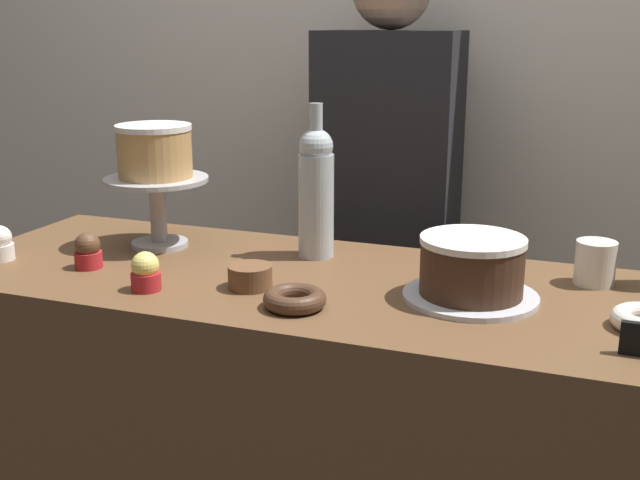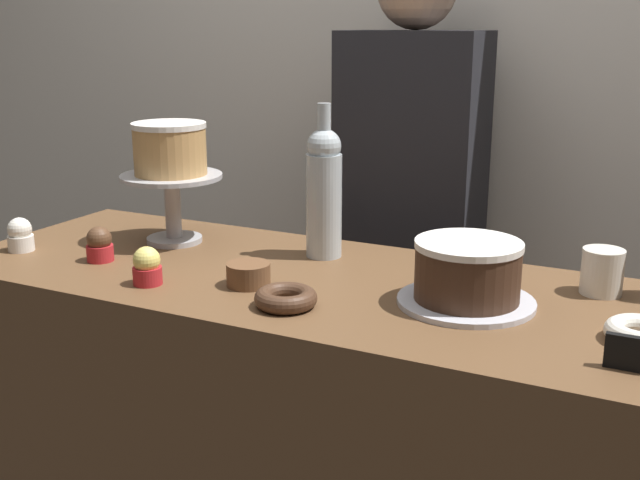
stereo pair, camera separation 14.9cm
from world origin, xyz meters
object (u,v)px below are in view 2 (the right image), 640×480
at_px(wine_bottle_clear, 324,190).
at_px(coffee_cup_ceramic, 602,272).
at_px(cake_stand_pedestal, 172,196).
at_px(white_layer_cake, 170,149).
at_px(chocolate_round_cake, 468,270).
at_px(cupcake_lemon, 147,267).
at_px(barista_figure, 409,246).
at_px(donut_chocolate, 286,298).
at_px(price_sign_chalkboard, 630,353).
at_px(cupcake_chocolate, 100,245).
at_px(cookie_stack, 248,274).
at_px(cupcake_vanilla, 20,235).

xyz_separation_m(wine_bottle_clear, coffee_cup_ceramic, (0.56, 0.01, -0.10)).
distance_m(cake_stand_pedestal, white_layer_cake, 0.11).
bearing_deg(white_layer_cake, chocolate_round_cake, -8.24).
height_order(cupcake_lemon, coffee_cup_ceramic, coffee_cup_ceramic).
bearing_deg(chocolate_round_cake, coffee_cup_ceramic, 38.96).
relative_size(cake_stand_pedestal, chocolate_round_cake, 1.20).
height_order(cupcake_lemon, barista_figure, barista_figure).
distance_m(coffee_cup_ceramic, barista_figure, 0.72).
xyz_separation_m(cake_stand_pedestal, donut_chocolate, (0.43, -0.26, -0.09)).
bearing_deg(barista_figure, cupcake_lemon, -107.07).
xyz_separation_m(cake_stand_pedestal, white_layer_cake, (0.00, -0.00, 0.11)).
height_order(cupcake_lemon, donut_chocolate, cupcake_lemon).
bearing_deg(barista_figure, price_sign_chalkboard, -51.70).
bearing_deg(white_layer_cake, cake_stand_pedestal, 165.96).
relative_size(cake_stand_pedestal, cupcake_chocolate, 3.07).
bearing_deg(chocolate_round_cake, barista_figure, 118.13).
bearing_deg(cupcake_lemon, chocolate_round_cake, 15.80).
height_order(wine_bottle_clear, cupcake_chocolate, wine_bottle_clear).
xyz_separation_m(white_layer_cake, cookie_stack, (0.31, -0.19, -0.19)).
relative_size(donut_chocolate, barista_figure, 0.07).
distance_m(white_layer_cake, coffee_cup_ceramic, 0.94).
bearing_deg(coffee_cup_ceramic, barista_figure, 139.67).
relative_size(chocolate_round_cake, cookie_stack, 2.25).
height_order(cake_stand_pedestal, white_layer_cake, white_layer_cake).
bearing_deg(cupcake_lemon, cake_stand_pedestal, 117.08).
bearing_deg(donut_chocolate, chocolate_round_cake, 28.55).
distance_m(cupcake_lemon, cookie_stack, 0.19).
bearing_deg(coffee_cup_ceramic, wine_bottle_clear, -178.94).
xyz_separation_m(cupcake_lemon, price_sign_chalkboard, (0.86, 0.00, -0.01)).
bearing_deg(coffee_cup_ceramic, cake_stand_pedestal, -176.05).
bearing_deg(cupcake_vanilla, cookie_stack, 2.06).
bearing_deg(price_sign_chalkboard, coffee_cup_ceramic, 103.84).
distance_m(wine_bottle_clear, price_sign_chalkboard, 0.73).
distance_m(cake_stand_pedestal, coffee_cup_ceramic, 0.92).
relative_size(white_layer_cake, cupcake_chocolate, 2.21).
relative_size(wine_bottle_clear, cupcake_vanilla, 4.38).
bearing_deg(cupcake_lemon, cupcake_chocolate, 157.44).
relative_size(white_layer_cake, cookie_stack, 1.95).
xyz_separation_m(chocolate_round_cake, cupcake_chocolate, (-0.76, -0.09, -0.03)).
height_order(cupcake_vanilla, coffee_cup_ceramic, coffee_cup_ceramic).
bearing_deg(donut_chocolate, wine_bottle_clear, 104.09).
bearing_deg(cupcake_vanilla, cupcake_chocolate, 5.03).
xyz_separation_m(wine_bottle_clear, cupcake_lemon, (-0.22, -0.32, -0.11)).
bearing_deg(cupcake_vanilla, cake_stand_pedestal, 38.73).
bearing_deg(cookie_stack, chocolate_round_cake, 11.81).
bearing_deg(cupcake_chocolate, donut_chocolate, -7.91).
xyz_separation_m(white_layer_cake, cupcake_chocolate, (-0.05, -0.19, -0.18)).
height_order(chocolate_round_cake, price_sign_chalkboard, chocolate_round_cake).
bearing_deg(cake_stand_pedestal, coffee_cup_ceramic, 3.95).
bearing_deg(cupcake_chocolate, chocolate_round_cake, 6.41).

